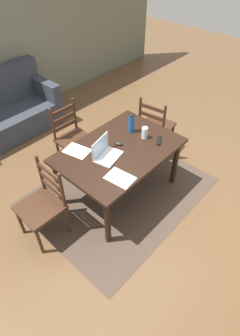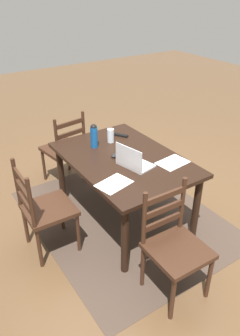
{
  "view_description": "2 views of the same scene",
  "coord_description": "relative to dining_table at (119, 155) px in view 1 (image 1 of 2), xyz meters",
  "views": [
    {
      "loc": [
        -1.88,
        -1.73,
        2.82
      ],
      "look_at": [
        -0.09,
        -0.09,
        0.56
      ],
      "focal_mm": 29.78,
      "sensor_mm": 36.0,
      "label": 1
    },
    {
      "loc": [
        -2.39,
        1.62,
        2.29
      ],
      "look_at": [
        0.08,
        -0.01,
        0.58
      ],
      "focal_mm": 35.21,
      "sensor_mm": 36.0,
      "label": 2
    }
  ],
  "objects": [
    {
      "name": "ground_plane",
      "position": [
        0.0,
        0.0,
        -0.65
      ],
      "size": [
        14.0,
        14.0,
        0.0
      ],
      "primitive_type": "plane",
      "color": "brown"
    },
    {
      "name": "area_rug",
      "position": [
        0.0,
        0.0,
        -0.65
      ],
      "size": [
        2.25,
        1.8,
        0.01
      ],
      "primitive_type": "cube",
      "color": "#47382D",
      "rests_on": "ground"
    },
    {
      "name": "dining_table",
      "position": [
        0.0,
        0.0,
        0.0
      ],
      "size": [
        1.45,
        1.0,
        0.75
      ],
      "color": "black",
      "rests_on": "ground"
    },
    {
      "name": "chair_right_far",
      "position": [
        1.01,
        0.19,
        -0.19
      ],
      "size": [
        0.5,
        0.5,
        0.95
      ],
      "color": "#3D2316",
      "rests_on": "ground"
    },
    {
      "name": "chair_left_far",
      "position": [
        -1.01,
        0.2,
        -0.19
      ],
      "size": [
        0.45,
        0.45,
        0.95
      ],
      "color": "#3D2316",
      "rests_on": "ground"
    },
    {
      "name": "chair_far_head",
      "position": [
        0.0,
        0.87,
        -0.19
      ],
      "size": [
        0.45,
        0.45,
        0.95
      ],
      "color": "#3D2316",
      "rests_on": "ground"
    },
    {
      "name": "couch",
      "position": [
        -0.28,
        2.35,
        -0.3
      ],
      "size": [
        1.8,
        0.8,
        1.0
      ],
      "color": "#2D333D",
      "rests_on": "ground"
    },
    {
      "name": "laptop",
      "position": [
        -0.2,
        0.03,
        0.15
      ],
      "size": [
        0.36,
        0.28,
        0.23
      ],
      "color": "silver",
      "rests_on": "dining_table"
    },
    {
      "name": "water_bottle",
      "position": [
        0.37,
        0.13,
        0.22
      ],
      "size": [
        0.08,
        0.08,
        0.26
      ],
      "color": "#145199",
      "rests_on": "dining_table"
    },
    {
      "name": "drinking_glass",
      "position": [
        0.37,
        -0.08,
        0.17
      ],
      "size": [
        0.07,
        0.07,
        0.15
      ],
      "primitive_type": "cylinder",
      "color": "silver",
      "rests_on": "dining_table"
    },
    {
      "name": "computer_mouse",
      "position": [
        0.06,
        0.06,
        0.11
      ],
      "size": [
        0.09,
        0.11,
        0.03
      ],
      "primitive_type": "ellipsoid",
      "rotation": [
        0.0,
        0.0,
        0.33
      ],
      "color": "black",
      "rests_on": "dining_table"
    },
    {
      "name": "tv_remote",
      "position": [
        0.44,
        -0.26,
        0.1
      ],
      "size": [
        0.17,
        0.13,
        0.02
      ],
      "primitive_type": "cube",
      "rotation": [
        0.0,
        0.0,
        2.13
      ],
      "color": "black",
      "rests_on": "dining_table"
    },
    {
      "name": "paper_stack_left",
      "position": [
        -0.35,
        -0.33,
        0.09
      ],
      "size": [
        0.24,
        0.32,
        0.0
      ],
      "primitive_type": "cube",
      "rotation": [
        0.0,
        0.0,
        0.12
      ],
      "color": "white",
      "rests_on": "dining_table"
    },
    {
      "name": "paper_stack_right",
      "position": [
        -0.36,
        0.34,
        0.09
      ],
      "size": [
        0.27,
        0.34,
        0.0
      ],
      "primitive_type": "cube",
      "rotation": [
        0.0,
        0.0,
        0.23
      ],
      "color": "white",
      "rests_on": "dining_table"
    }
  ]
}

